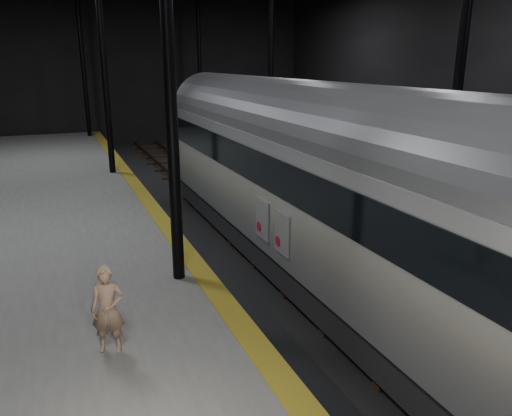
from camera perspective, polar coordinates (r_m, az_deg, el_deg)
ground at (r=16.64m, az=0.80°, el=-3.70°), size 44.00×44.00×0.00m
platform_left at (r=15.33m, az=-26.04°, el=-5.27°), size 9.00×43.80×1.00m
platform_right at (r=20.49m, az=20.47°, el=0.61°), size 9.00×43.80×1.00m
tactile_strip at (r=15.38m, az=-10.39°, el=-1.72°), size 0.50×43.80×0.01m
track at (r=16.61m, az=0.80°, el=-3.48°), size 2.40×43.00×0.24m
train at (r=12.81m, az=7.01°, el=3.45°), size 2.90×19.32×5.16m
woman at (r=8.82m, az=-16.57°, el=-11.06°), size 0.65×0.53×1.54m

